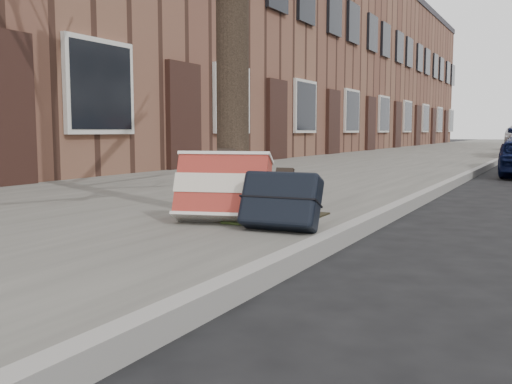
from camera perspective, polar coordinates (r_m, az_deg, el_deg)
The scene contains 5 objects.
near_sidewalk at distance 18.31m, azimuth 15.97°, elevation 3.48°, with size 5.00×70.00×0.12m, color slate.
house_near at distance 21.41m, azimuth 0.79°, elevation 13.28°, with size 6.80×40.00×7.00m, color brown.
dirt_patch at distance 4.66m, azimuth 0.68°, elevation -2.45°, with size 0.85×0.85×0.01m, color black.
suitcase_red at distance 4.35m, azimuth -3.32°, elevation 0.44°, with size 0.70×0.19×0.51m, color maroon.
suitcase_navy at distance 4.01m, azimuth 2.48°, elevation -0.80°, with size 0.56×0.18×0.40m, color black.
Camera 1 is at (0.11, -2.89, 0.82)m, focal length 40.00 mm.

